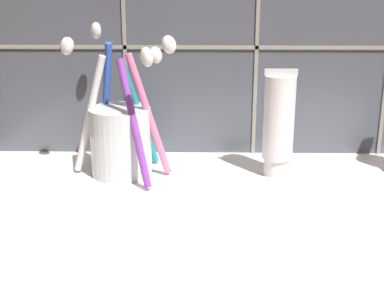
# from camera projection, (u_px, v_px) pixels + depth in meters

# --- Properties ---
(sink_counter) EXTENTS (0.72, 0.39, 0.02)m
(sink_counter) POSITION_uv_depth(u_px,v_px,m) (252.00, 217.00, 0.59)
(sink_counter) COLOR white
(sink_counter) RESTS_ON ground
(tile_wall_backsplash) EXTENTS (0.82, 0.02, 0.45)m
(tile_wall_backsplash) POSITION_uv_depth(u_px,v_px,m) (244.00, 6.00, 0.71)
(tile_wall_backsplash) COLOR #4C515B
(tile_wall_backsplash) RESTS_ON ground
(toothbrush_cup) EXTENTS (0.15, 0.13, 0.19)m
(toothbrush_cup) POSITION_uv_depth(u_px,v_px,m) (121.00, 135.00, 0.67)
(toothbrush_cup) COLOR silver
(toothbrush_cup) RESTS_ON sink_counter
(toothpaste_tube) EXTENTS (0.04, 0.04, 0.14)m
(toothpaste_tube) POSITION_uv_depth(u_px,v_px,m) (279.00, 124.00, 0.66)
(toothpaste_tube) COLOR white
(toothpaste_tube) RESTS_ON sink_counter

